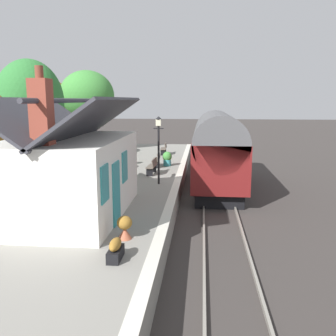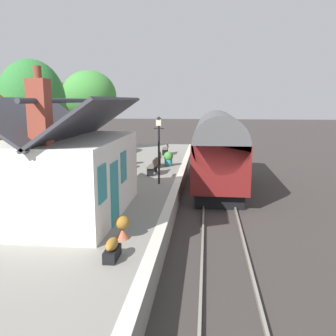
# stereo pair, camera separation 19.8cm
# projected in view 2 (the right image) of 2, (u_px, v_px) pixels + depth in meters

# --- Properties ---
(ground_plane) EXTENTS (160.00, 160.00, 0.00)m
(ground_plane) POSITION_uv_depth(u_px,v_px,m) (201.00, 199.00, 18.97)
(ground_plane) COLOR #383330
(platform) EXTENTS (32.00, 5.43, 0.90)m
(platform) POSITION_uv_depth(u_px,v_px,m) (129.00, 189.00, 19.27)
(platform) COLOR gray
(platform) RESTS_ON ground
(platform_edge_coping) EXTENTS (32.00, 0.36, 0.02)m
(platform_edge_coping) POSITION_uv_depth(u_px,v_px,m) (178.00, 181.00, 18.93)
(platform_edge_coping) COLOR beige
(platform_edge_coping) RESTS_ON platform
(rail_near) EXTENTS (52.00, 0.08, 0.14)m
(rail_near) POSITION_uv_depth(u_px,v_px,m) (233.00, 198.00, 18.79)
(rail_near) COLOR gray
(rail_near) RESTS_ON ground
(rail_far) EXTENTS (52.00, 0.08, 0.14)m
(rail_far) POSITION_uv_depth(u_px,v_px,m) (204.00, 198.00, 18.94)
(rail_far) COLOR gray
(rail_far) RESTS_ON ground
(train) EXTENTS (9.23, 2.73, 4.32)m
(train) POSITION_uv_depth(u_px,v_px,m) (218.00, 150.00, 20.82)
(train) COLOR black
(train) RESTS_ON ground
(station_building) EXTENTS (6.66, 4.05, 5.07)m
(station_building) POSITION_uv_depth(u_px,v_px,m) (69.00, 173.00, 13.32)
(station_building) COLOR white
(station_building) RESTS_ON platform
(bench_by_lamp) EXTENTS (1.42, 0.49, 0.88)m
(bench_by_lamp) POSITION_uv_depth(u_px,v_px,m) (158.00, 159.00, 22.99)
(bench_by_lamp) COLOR brown
(bench_by_lamp) RESTS_ON platform
(bench_mid_platform) EXTENTS (1.42, 0.49, 0.88)m
(bench_mid_platform) POSITION_uv_depth(u_px,v_px,m) (166.00, 148.00, 28.18)
(bench_mid_platform) COLOR brown
(bench_mid_platform) RESTS_ON platform
(bench_platform_end) EXTENTS (1.42, 0.49, 0.88)m
(bench_platform_end) POSITION_uv_depth(u_px,v_px,m) (153.00, 166.00, 20.68)
(bench_platform_end) COLOR brown
(bench_platform_end) RESTS_ON platform
(planter_edge_near) EXTENTS (1.03, 0.32, 0.62)m
(planter_edge_near) POSITION_uv_depth(u_px,v_px,m) (129.00, 163.00, 22.52)
(planter_edge_near) COLOR black
(planter_edge_near) RESTS_ON platform
(planter_under_sign) EXTENTS (0.78, 0.32, 0.55)m
(planter_under_sign) POSITION_uv_depth(u_px,v_px,m) (112.00, 249.00, 9.65)
(planter_under_sign) COLOR black
(planter_under_sign) RESTS_ON platform
(planter_corner_building) EXTENTS (0.68, 0.68, 0.98)m
(planter_corner_building) POSITION_uv_depth(u_px,v_px,m) (128.00, 157.00, 23.75)
(planter_corner_building) COLOR black
(planter_corner_building) RESTS_ON platform
(planter_bench_right) EXTENTS (0.58, 0.58, 0.90)m
(planter_bench_right) POSITION_uv_depth(u_px,v_px,m) (168.00, 158.00, 23.27)
(planter_bench_right) COLOR teal
(planter_bench_right) RESTS_ON platform
(planter_edge_far) EXTENTS (0.47, 0.47, 0.73)m
(planter_edge_far) POSITION_uv_depth(u_px,v_px,m) (126.00, 148.00, 28.60)
(planter_edge_far) COLOR teal
(planter_edge_far) RESTS_ON platform
(planter_bench_left) EXTENTS (0.45, 0.45, 0.70)m
(planter_bench_left) POSITION_uv_depth(u_px,v_px,m) (107.00, 164.00, 21.69)
(planter_bench_left) COLOR black
(planter_bench_left) RESTS_ON platform
(planter_by_door) EXTENTS (0.46, 0.46, 0.71)m
(planter_by_door) POSITION_uv_depth(u_px,v_px,m) (122.00, 227.00, 11.06)
(planter_by_door) COLOR #9E5138
(planter_by_door) RESTS_ON platform
(lamp_post_platform) EXTENTS (0.32, 0.50, 3.32)m
(lamp_post_platform) POSITION_uv_depth(u_px,v_px,m) (159.00, 137.00, 17.94)
(lamp_post_platform) COLOR black
(lamp_post_platform) RESTS_ON platform
(tree_far_right) EXTENTS (4.39, 4.30, 7.58)m
(tree_far_right) POSITION_uv_depth(u_px,v_px,m) (32.00, 102.00, 24.04)
(tree_far_right) COLOR #4C3828
(tree_far_right) RESTS_ON ground
(tree_behind_building) EXTENTS (4.90, 4.60, 6.79)m
(tree_behind_building) POSITION_uv_depth(u_px,v_px,m) (47.00, 107.00, 29.95)
(tree_behind_building) COLOR #4C3828
(tree_behind_building) RESTS_ON ground
(tree_far_left) EXTENTS (4.39, 4.35, 7.33)m
(tree_far_left) POSITION_uv_depth(u_px,v_px,m) (89.00, 96.00, 29.80)
(tree_far_left) COLOR #4C3828
(tree_far_left) RESTS_ON ground
(tree_mid_background) EXTENTS (3.22, 3.51, 7.26)m
(tree_mid_background) POSITION_uv_depth(u_px,v_px,m) (29.00, 98.00, 33.56)
(tree_mid_background) COLOR #4C3828
(tree_mid_background) RESTS_ON ground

